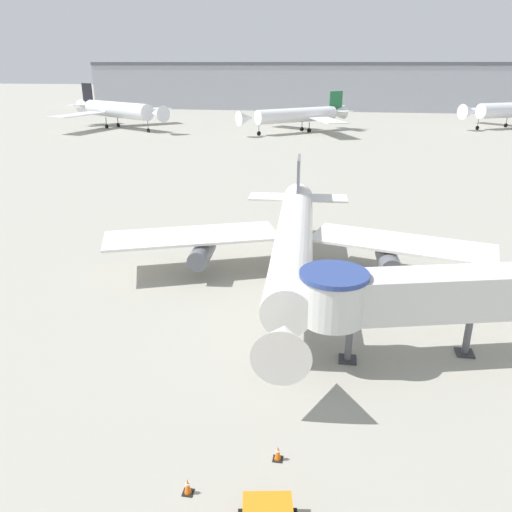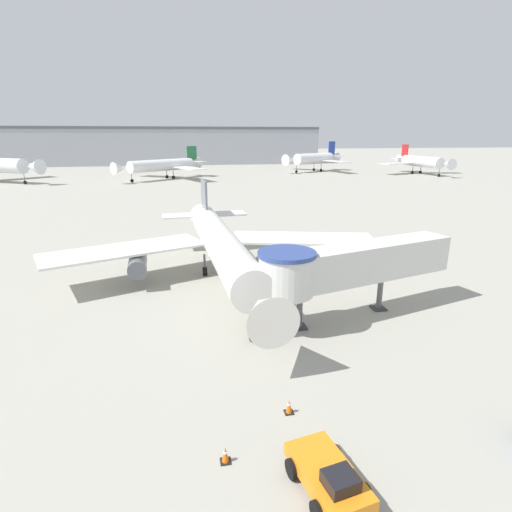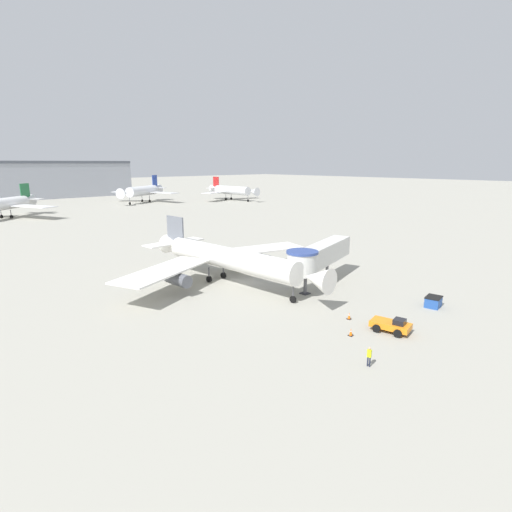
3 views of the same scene
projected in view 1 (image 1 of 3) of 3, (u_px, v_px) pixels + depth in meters
name	position (u px, v px, depth m)	size (l,w,h in m)	color
ground_plane	(312.00, 291.00, 40.78)	(800.00, 800.00, 0.00)	#9E9B8E
main_airplane	(294.00, 243.00, 40.86)	(33.86, 32.03, 8.61)	white
jet_bridge	(416.00, 295.00, 30.09)	(16.65, 7.17, 6.05)	silver
traffic_cone_near_nose	(278.00, 453.00, 23.35)	(0.47, 0.47, 0.77)	black
traffic_cone_starboard_wing	(464.00, 297.00, 39.03)	(0.43, 0.43, 0.72)	black
traffic_cone_apron_front	(188.00, 486.00, 21.51)	(0.47, 0.47, 0.77)	black
background_jet_blue_tail	(509.00, 110.00, 141.09)	(28.12, 29.13, 11.50)	silver
background_jet_green_tail	(299.00, 115.00, 132.83)	(29.53, 28.54, 10.28)	white
background_jet_black_tail	(116.00, 110.00, 140.55)	(35.61, 35.37, 11.94)	silver
terminal_building	(297.00, 86.00, 201.18)	(164.60, 23.01, 17.85)	#999EA8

